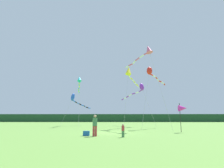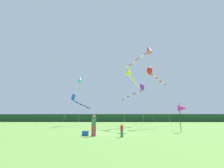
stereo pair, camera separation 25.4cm
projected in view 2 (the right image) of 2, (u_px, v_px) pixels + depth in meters
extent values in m
plane|color=#6B9E42|center=(110.00, 133.00, 18.76)|extent=(120.00, 120.00, 0.00)
cube|color=#1E4228|center=(115.00, 118.00, 63.23)|extent=(108.00, 2.50, 2.69)
cylinder|color=#B23338|center=(92.00, 131.00, 15.37)|extent=(0.18, 0.18, 0.87)
cylinder|color=#B23338|center=(95.00, 131.00, 15.37)|extent=(0.18, 0.18, 0.87)
cylinder|color=#3F724C|center=(94.00, 122.00, 15.51)|extent=(0.40, 0.40, 0.69)
sphere|color=tan|center=(94.00, 116.00, 15.60)|extent=(0.25, 0.25, 0.25)
cylinder|color=#3F724C|center=(121.00, 134.00, 14.59)|extent=(0.11, 0.11, 0.52)
cylinder|color=#3F724C|center=(123.00, 134.00, 14.59)|extent=(0.11, 0.11, 0.52)
cylinder|color=#B23338|center=(122.00, 128.00, 14.67)|extent=(0.24, 0.24, 0.41)
sphere|color=tan|center=(122.00, 125.00, 14.72)|extent=(0.15, 0.15, 0.15)
cube|color=#1959B2|center=(85.00, 133.00, 15.75)|extent=(0.56, 0.32, 0.42)
cylinder|color=black|center=(180.00, 117.00, 19.74)|extent=(0.06, 0.06, 3.16)
cone|color=#E026B2|center=(183.00, 108.00, 19.92)|extent=(0.90, 0.70, 0.70)
cylinder|color=#B2B2B2|center=(146.00, 98.00, 25.29)|extent=(1.86, 2.57, 8.58)
ellipsoid|color=red|center=(150.00, 71.00, 27.30)|extent=(1.35, 1.44, 1.41)
cylinder|color=red|center=(151.00, 74.00, 27.45)|extent=(0.72, 0.68, 0.28)
cylinder|color=white|center=(154.00, 76.00, 27.95)|extent=(0.70, 0.72, 0.34)
cylinder|color=red|center=(156.00, 78.00, 28.50)|extent=(0.61, 0.78, 0.32)
cylinder|color=white|center=(158.00, 80.00, 29.11)|extent=(0.55, 0.82, 0.41)
cylinder|color=red|center=(160.00, 81.00, 29.65)|extent=(0.74, 0.66, 0.29)
cylinder|color=white|center=(163.00, 83.00, 30.11)|extent=(0.73, 0.70, 0.37)
cylinder|color=red|center=(165.00, 84.00, 30.67)|extent=(0.53, 0.81, 0.32)
cylinder|color=#B2B2B2|center=(79.00, 101.00, 30.26)|extent=(1.02, 4.31, 8.62)
cone|color=#1EB7CC|center=(80.00, 79.00, 33.17)|extent=(1.00, 1.30, 1.29)
cylinder|color=#1EB7CC|center=(80.00, 82.00, 33.40)|extent=(0.27, 0.74, 0.38)
cylinder|color=yellow|center=(80.00, 83.00, 34.01)|extent=(0.45, 0.73, 0.32)
cylinder|color=#1EB7CC|center=(80.00, 85.00, 34.61)|extent=(0.28, 0.74, 0.38)
cylinder|color=yellow|center=(80.00, 86.00, 35.22)|extent=(0.29, 0.75, 0.41)
cylinder|color=#1EB7CC|center=(80.00, 88.00, 35.82)|extent=(0.44, 0.75, 0.39)
cylinder|color=yellow|center=(79.00, 89.00, 36.42)|extent=(0.39, 0.72, 0.28)
cylinder|color=#1EB7CC|center=(79.00, 90.00, 37.04)|extent=(0.23, 0.73, 0.39)
cylinder|color=yellow|center=(80.00, 91.00, 37.66)|extent=(0.37, 0.72, 0.30)
cylinder|color=#1EB7CC|center=(80.00, 92.00, 38.28)|extent=(0.26, 0.72, 0.32)
cylinder|color=#B2B2B2|center=(149.00, 106.00, 31.39)|extent=(1.86, 2.60, 7.16)
ellipsoid|color=purple|center=(142.00, 87.00, 33.32)|extent=(1.29, 1.36, 1.56)
cylinder|color=purple|center=(141.00, 91.00, 33.60)|extent=(0.57, 0.91, 0.38)
cylinder|color=white|center=(138.00, 92.00, 34.24)|extent=(0.83, 0.75, 0.41)
cylinder|color=purple|center=(134.00, 94.00, 34.80)|extent=(0.79, 0.77, 0.32)
cylinder|color=white|center=(131.00, 95.00, 35.41)|extent=(0.74, 0.84, 0.43)
cylinder|color=purple|center=(128.00, 97.00, 36.08)|extent=(0.63, 0.91, 0.46)
cylinder|color=white|center=(126.00, 98.00, 36.79)|extent=(0.67, 0.86, 0.32)
cylinder|color=purple|center=(124.00, 99.00, 37.50)|extent=(0.59, 0.91, 0.42)
cylinder|color=#B2B2B2|center=(160.00, 86.00, 23.04)|extent=(2.02, 2.51, 11.09)
cone|color=#E5598C|center=(149.00, 49.00, 25.30)|extent=(1.45, 1.49, 1.37)
cylinder|color=#E5598C|center=(146.00, 53.00, 25.49)|extent=(0.73, 0.74, 0.34)
cylinder|color=white|center=(142.00, 56.00, 26.05)|extent=(0.74, 0.77, 0.42)
cylinder|color=#E5598C|center=(138.00, 59.00, 26.60)|extent=(0.73, 0.78, 0.46)
cylinder|color=white|center=(134.00, 62.00, 27.22)|extent=(0.55, 0.88, 0.45)
cylinder|color=#E5598C|center=(131.00, 65.00, 27.85)|extent=(0.73, 0.75, 0.33)
cylinder|color=white|center=(127.00, 67.00, 28.46)|extent=(0.64, 0.81, 0.33)
cylinder|color=#B2B2B2|center=(67.00, 111.00, 32.03)|extent=(1.32, 2.81, 5.36)
ellipsoid|color=blue|center=(73.00, 97.00, 33.87)|extent=(1.05, 1.29, 1.64)
cylinder|color=blue|center=(74.00, 101.00, 34.05)|extent=(0.49, 0.76, 0.39)
cylinder|color=black|center=(76.00, 102.00, 34.63)|extent=(0.47, 0.77, 0.39)
cylinder|color=blue|center=(78.00, 103.00, 35.23)|extent=(0.44, 0.74, 0.29)
cylinder|color=black|center=(81.00, 104.00, 35.79)|extent=(0.58, 0.74, 0.40)
cylinder|color=blue|center=(83.00, 105.00, 36.34)|extent=(0.52, 0.73, 0.31)
cylinder|color=black|center=(85.00, 106.00, 36.94)|extent=(0.36, 0.74, 0.28)
cylinder|color=blue|center=(86.00, 107.00, 37.58)|extent=(0.33, 0.75, 0.32)
cylinder|color=black|center=(88.00, 107.00, 38.15)|extent=(0.60, 0.70, 0.34)
cylinder|color=blue|center=(90.00, 108.00, 38.68)|extent=(0.55, 0.71, 0.28)
cylinder|color=#B2B2B2|center=(126.00, 98.00, 26.07)|extent=(1.04, 2.58, 8.84)
cone|color=yellow|center=(129.00, 70.00, 28.12)|extent=(1.29, 1.49, 1.55)
cylinder|color=yellow|center=(129.00, 75.00, 28.35)|extent=(0.34, 0.75, 0.31)
cylinder|color=white|center=(130.00, 77.00, 28.98)|extent=(0.39, 0.79, 0.42)
cylinder|color=yellow|center=(131.00, 78.00, 29.55)|extent=(0.59, 0.71, 0.31)
cylinder|color=white|center=(133.00, 80.00, 30.09)|extent=(0.51, 0.76, 0.39)
cylinder|color=yellow|center=(134.00, 82.00, 30.69)|extent=(0.43, 0.76, 0.32)
cylinder|color=white|center=(136.00, 83.00, 31.29)|extent=(0.51, 0.76, 0.37)
cylinder|color=yellow|center=(137.00, 85.00, 31.85)|extent=(0.56, 0.73, 0.34)
cylinder|color=white|center=(139.00, 86.00, 32.42)|extent=(0.48, 0.76, 0.37)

